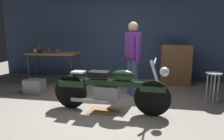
{
  "coord_description": "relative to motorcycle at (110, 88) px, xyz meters",
  "views": [
    {
      "loc": [
        0.81,
        -3.56,
        1.49
      ],
      "look_at": [
        0.03,
        0.7,
        0.65
      ],
      "focal_mm": 33.13,
      "sensor_mm": 36.0,
      "label": 1
    }
  ],
  "objects": [
    {
      "name": "ground_plane",
      "position": [
        -0.13,
        -0.0,
        -0.45
      ],
      "size": [
        12.0,
        12.0,
        0.0
      ],
      "primitive_type": "plane",
      "color": "gray"
    },
    {
      "name": "back_wall",
      "position": [
        -0.13,
        2.8,
        1.1
      ],
      "size": [
        8.0,
        0.12,
        3.1
      ],
      "primitive_type": "cube",
      "color": "#384C70",
      "rests_on": "ground_plane"
    },
    {
      "name": "workbench",
      "position": [
        -1.84,
        1.53,
        0.34
      ],
      "size": [
        1.3,
        0.64,
        0.9
      ],
      "color": "brown",
      "rests_on": "ground_plane"
    },
    {
      "name": "motorcycle",
      "position": [
        0.0,
        0.0,
        0.0
      ],
      "size": [
        2.19,
        0.6,
        1.0
      ],
      "rotation": [
        0.0,
        0.0,
        -0.07
      ],
      "color": "black",
      "rests_on": "ground_plane"
    },
    {
      "name": "person_standing",
      "position": [
        0.3,
        1.08,
        0.48
      ],
      "size": [
        0.39,
        0.5,
        1.67
      ],
      "rotation": [
        0.0,
        0.0,
        2.12
      ],
      "color": "#4E5A8F",
      "rests_on": "ground_plane"
    },
    {
      "name": "shop_stool",
      "position": [
        1.98,
        0.84,
        0.05
      ],
      "size": [
        0.32,
        0.32,
        0.64
      ],
      "color": "#B2B2B7",
      "rests_on": "ground_plane"
    },
    {
      "name": "wooden_dresser",
      "position": [
        1.39,
        2.3,
        0.1
      ],
      "size": [
        0.8,
        0.47,
        1.1
      ],
      "color": "brown",
      "rests_on": "ground_plane"
    },
    {
      "name": "drip_tray",
      "position": [
        -0.12,
        0.0,
        -0.44
      ],
      "size": [
        0.56,
        0.4,
        0.01
      ],
      "primitive_type": "cube",
      "color": "olive",
      "rests_on": "ground_plane"
    },
    {
      "name": "storage_bin",
      "position": [
        -1.99,
        0.78,
        -0.28
      ],
      "size": [
        0.44,
        0.32,
        0.34
      ],
      "primitive_type": "cube",
      "color": "gray",
      "rests_on": "ground_plane"
    },
    {
      "name": "mug_blue_enamel",
      "position": [
        -1.68,
        1.42,
        0.5
      ],
      "size": [
        0.12,
        0.09,
        0.11
      ],
      "color": "#2D51AD",
      "rests_on": "workbench"
    },
    {
      "name": "mug_brown_stoneware",
      "position": [
        -2.05,
        1.69,
        0.5
      ],
      "size": [
        0.12,
        0.09,
        0.1
      ],
      "color": "brown",
      "rests_on": "workbench"
    },
    {
      "name": "mug_white_ceramic",
      "position": [
        -2.37,
        1.54,
        0.5
      ],
      "size": [
        0.11,
        0.08,
        0.09
      ],
      "color": "white",
      "rests_on": "workbench"
    },
    {
      "name": "mug_black_matte",
      "position": [
        -2.11,
        1.34,
        0.51
      ],
      "size": [
        0.11,
        0.07,
        0.11
      ],
      "color": "black",
      "rests_on": "workbench"
    },
    {
      "name": "mug_red_diner",
      "position": [
        -2.22,
        1.67,
        0.51
      ],
      "size": [
        0.11,
        0.07,
        0.11
      ],
      "color": "red",
      "rests_on": "workbench"
    },
    {
      "name": "bottle",
      "position": [
        -2.38,
        1.77,
        0.55
      ],
      "size": [
        0.06,
        0.06,
        0.24
      ],
      "color": "olive",
      "rests_on": "workbench"
    }
  ]
}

